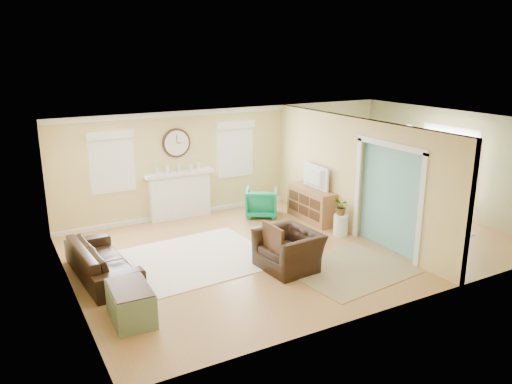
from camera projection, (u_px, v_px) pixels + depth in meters
floor at (296, 245)px, 10.58m from camera, size 9.00×9.00×0.00m
wall_back at (232, 159)px, 12.75m from camera, size 9.00×0.02×2.60m
wall_front at (404, 230)px, 7.69m from camera, size 9.00×0.02×2.60m
wall_left at (66, 220)px, 8.13m from camera, size 0.02×6.00×2.60m
wall_right at (450, 163)px, 12.31m from camera, size 0.02×6.00×2.60m
ceiling at (299, 122)px, 9.87m from camera, size 9.00×6.00×0.02m
partition at (347, 172)px, 11.14m from camera, size 0.17×6.00×2.60m
fireplace at (180, 194)px, 12.14m from camera, size 1.70×0.30×1.17m
wall_clock at (176, 143)px, 11.87m from camera, size 0.70×0.07×0.70m
window_left at (111, 157)px, 11.19m from camera, size 1.05×0.13×1.42m
window_right at (235, 145)px, 12.63m from camera, size 1.05×0.13×1.42m
french_doors at (447, 171)px, 12.34m from camera, size 0.06×1.70×2.20m
pendant at (408, 131)px, 11.37m from camera, size 0.30×0.30×0.55m
rug_cream at (195, 258)px, 9.87m from camera, size 2.95×2.60×0.01m
rug_jute at (349, 270)px, 9.35m from camera, size 2.33×1.99×0.01m
rug_grey at (392, 225)px, 11.78m from camera, size 2.28×2.85×0.01m
sofa at (102, 260)px, 9.01m from camera, size 1.00×2.22×0.63m
eames_chair at (289, 250)px, 9.36m from camera, size 1.07×1.20×0.73m
green_chair at (261, 202)px, 12.33m from camera, size 1.05×1.05×0.71m
trunk at (131, 303)px, 7.57m from camera, size 0.62×0.98×0.55m
credenza at (312, 204)px, 12.03m from camera, size 0.50×1.48×0.80m
tv at (313, 177)px, 11.83m from camera, size 0.14×0.98×0.56m
garden_stool at (341, 225)px, 11.08m from camera, size 0.32×0.32×0.47m
potted_plant at (342, 206)px, 10.96m from camera, size 0.40×0.43×0.40m
dining_table at (392, 213)px, 11.70m from camera, size 1.21×1.80×0.58m
dining_chair_n at (364, 192)px, 12.61m from camera, size 0.47×0.47×0.88m
dining_chair_s at (427, 216)px, 10.73m from camera, size 0.51×0.51×0.93m
dining_chair_w at (369, 204)px, 11.28m from camera, size 0.58×0.58×1.04m
dining_chair_e at (414, 197)px, 12.01m from camera, size 0.48×0.48×0.95m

